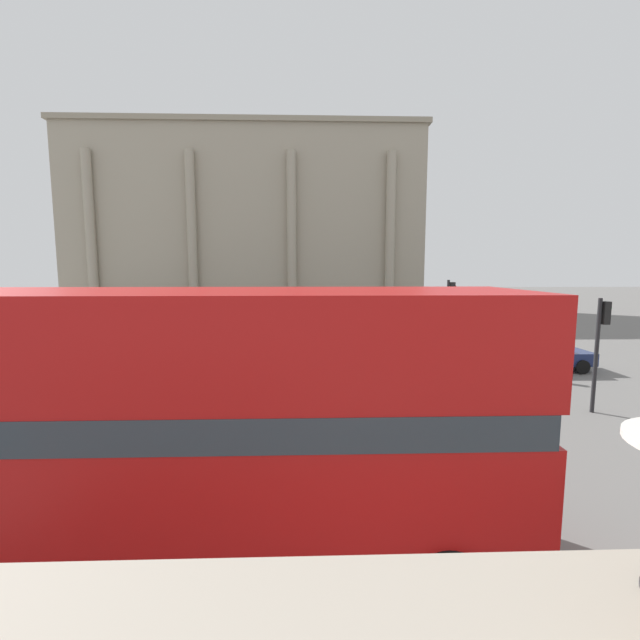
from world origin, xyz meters
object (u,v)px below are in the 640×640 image
at_px(double_decker_bus, 146,417).
at_px(pedestrian_olive, 294,315).
at_px(traffic_light_near, 600,338).
at_px(pedestrian_black, 327,370).
at_px(car_navy, 538,354).
at_px(traffic_light_mid, 449,311).
at_px(car_silver, 237,361).
at_px(pedestrian_red, 158,344).
at_px(traffic_light_far, 333,305).
at_px(plaza_building_left, 250,223).

distance_m(double_decker_bus, pedestrian_olive, 25.56).
distance_m(traffic_light_near, pedestrian_black, 8.51).
relative_size(double_decker_bus, car_navy, 2.61).
distance_m(traffic_light_mid, car_silver, 9.51).
relative_size(car_navy, car_silver, 1.00).
bearing_deg(pedestrian_olive, pedestrian_black, -151.27).
relative_size(double_decker_bus, pedestrian_red, 6.08).
bearing_deg(traffic_light_far, double_decker_bus, -100.92).
bearing_deg(pedestrian_red, car_navy, -111.84).
xyz_separation_m(traffic_light_mid, car_navy, (3.86, -0.54, -1.87)).
xyz_separation_m(double_decker_bus, traffic_light_near, (11.30, 6.53, 0.04)).
xyz_separation_m(car_navy, pedestrian_red, (-16.95, 1.09, 0.35)).
bearing_deg(pedestrian_red, traffic_light_far, -66.59).
bearing_deg(car_navy, pedestrian_black, 125.72).
bearing_deg(pedestrian_black, double_decker_bus, -26.74).
distance_m(plaza_building_left, traffic_light_mid, 32.72).
height_order(double_decker_bus, pedestrian_red, double_decker_bus).
relative_size(traffic_light_near, pedestrian_red, 1.97).
xyz_separation_m(traffic_light_far, pedestrian_black, (-0.97, -12.65, -1.13)).
distance_m(traffic_light_near, pedestrian_olive, 21.43).
xyz_separation_m(plaza_building_left, car_silver, (3.32, -31.01, -8.69)).
bearing_deg(pedestrian_olive, double_decker_bus, -159.69).
bearing_deg(car_silver, pedestrian_black, 152.57).
bearing_deg(traffic_light_far, traffic_light_mid, -59.43).
relative_size(double_decker_bus, plaza_building_left, 0.30).
distance_m(plaza_building_left, pedestrian_red, 30.09).
bearing_deg(pedestrian_olive, pedestrian_red, 178.15).
relative_size(traffic_light_far, pedestrian_red, 1.81).
bearing_deg(traffic_light_mid, double_decker_bus, -124.44).
xyz_separation_m(double_decker_bus, traffic_light_far, (3.99, 20.68, -0.14)).
distance_m(traffic_light_mid, pedestrian_olive, 14.82).
bearing_deg(car_silver, double_decker_bus, 106.60).
height_order(traffic_light_far, pedestrian_olive, traffic_light_far).
height_order(double_decker_bus, pedestrian_black, double_decker_bus).
height_order(car_navy, car_silver, same).
height_order(traffic_light_near, car_navy, traffic_light_near).
bearing_deg(traffic_light_near, car_navy, 77.30).
height_order(plaza_building_left, pedestrian_black, plaza_building_left).
height_order(traffic_light_mid, car_silver, traffic_light_mid).
xyz_separation_m(plaza_building_left, traffic_light_near, (15.11, -35.61, -7.05)).
relative_size(plaza_building_left, traffic_light_mid, 9.24).
distance_m(car_navy, pedestrian_olive, 17.40).
bearing_deg(pedestrian_olive, car_navy, -116.63).
bearing_deg(traffic_light_mid, plaza_building_left, 113.03).
bearing_deg(car_navy, traffic_light_mid, 94.34).
distance_m(plaza_building_left, pedestrian_olive, 19.35).
bearing_deg(double_decker_bus, plaza_building_left, 98.03).
relative_size(plaza_building_left, car_silver, 8.68).
xyz_separation_m(traffic_light_near, pedestrian_red, (-15.69, 6.71, -1.29)).
height_order(double_decker_bus, pedestrian_olive, double_decker_bus).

